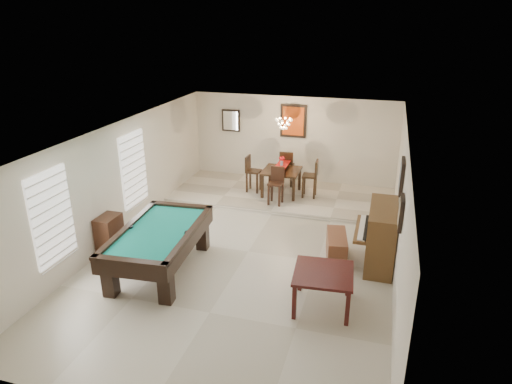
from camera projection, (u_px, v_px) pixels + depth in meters
The scene contains 25 objects.
ground_plane at pixel (248, 252), 9.81m from camera, with size 6.00×9.00×0.02m, color beige.
wall_back at pixel (293, 141), 13.36m from camera, with size 6.00×0.04×2.60m, color silver.
wall_front at pixel (134, 333), 5.30m from camera, with size 6.00×0.04×2.60m, color silver.
wall_left at pixel (119, 181), 10.11m from camera, with size 0.04×9.00×2.60m, color silver.
wall_right at pixel (400, 212), 8.55m from camera, with size 0.04×9.00×2.60m, color silver.
ceiling at pixel (247, 133), 8.86m from camera, with size 6.00×9.00×0.04m, color white.
dining_step at pixel (282, 195), 12.69m from camera, with size 6.00×2.50×0.12m, color beige.
window_left_front at pixel (52, 217), 8.10m from camera, with size 0.06×1.00×1.70m, color white.
window_left_rear at pixel (134, 169), 10.60m from camera, with size 0.06×1.00×1.70m, color white.
pool_table at pixel (160, 250), 8.96m from camera, with size 1.39×2.57×0.86m, color black, non-canonical shape.
square_table at pixel (323, 289), 7.84m from camera, with size 1.00×1.00×0.69m, color black, non-canonical shape.
upright_piano at pixel (374, 235), 9.16m from camera, with size 0.83×1.49×1.24m, color brown, non-canonical shape.
piano_bench at pixel (336, 247), 9.41m from camera, with size 0.38×0.99×0.55m, color brown.
apothecary_chest at pixel (110, 235), 9.58m from camera, with size 0.38×0.57×0.86m, color black.
dining_table at pixel (281, 180), 12.49m from camera, with size 0.99×0.99×0.82m, color black, non-canonical shape.
flower_vase at pixel (282, 161), 12.30m from camera, with size 0.16×0.16×0.27m, color #B40F16, non-canonical shape.
dining_chair_south at pixel (276, 186), 11.80m from camera, with size 0.36×0.36×0.98m, color black, non-canonical shape.
dining_chair_north at pixel (287, 168), 13.10m from camera, with size 0.39×0.39×1.04m, color black, non-canonical shape.
dining_chair_west at pixel (254, 174), 12.66m from camera, with size 0.37×0.37×1.01m, color black, non-canonical shape.
dining_chair_east at pixel (310, 179), 12.27m from camera, with size 0.38×0.38×1.04m, color black, non-canonical shape.
chandelier at pixel (284, 120), 11.87m from camera, with size 0.44×0.44×0.60m, color #FFE5B2, non-canonical shape.
back_painting at pixel (293, 121), 13.11m from camera, with size 0.75×0.06×0.95m, color #D84C14.
back_mirror at pixel (231, 120), 13.63m from camera, with size 0.55×0.06×0.65m, color white.
right_picture_upper at pixel (402, 176), 8.61m from camera, with size 0.06×0.55×0.65m, color slate.
right_picture_lower at pixel (401, 213), 7.52m from camera, with size 0.06×0.45×0.55m, color gray.
Camera 1 is at (2.57, -8.28, 4.75)m, focal length 32.00 mm.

